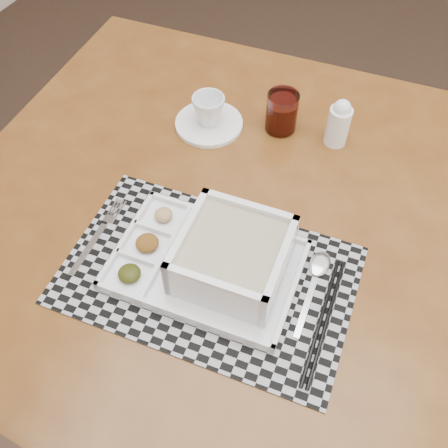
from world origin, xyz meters
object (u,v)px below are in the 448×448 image
at_px(dining_table, 226,245).
at_px(juice_glass, 282,114).
at_px(serving_tray, 224,259).
at_px(cup, 209,110).
at_px(creamer_bottle, 339,123).

xyz_separation_m(dining_table, juice_glass, (-0.00, 0.28, 0.13)).
height_order(serving_tray, cup, serving_tray).
xyz_separation_m(cup, creamer_bottle, (0.27, 0.07, 0.01)).
bearing_deg(creamer_bottle, juice_glass, -174.93).
bearing_deg(dining_table, juice_glass, 90.57).
bearing_deg(juice_glass, dining_table, -89.43).
xyz_separation_m(juice_glass, creamer_bottle, (0.12, 0.01, 0.01)).
bearing_deg(cup, creamer_bottle, 18.51).
bearing_deg(serving_tray, juice_glass, 96.99).
distance_m(serving_tray, cup, 0.38).
bearing_deg(juice_glass, creamer_bottle, 5.07).
xyz_separation_m(dining_table, serving_tray, (0.04, -0.11, 0.12)).
bearing_deg(serving_tray, cup, 120.45).
relative_size(cup, creamer_bottle, 0.65).
xyz_separation_m(dining_table, cup, (-0.15, 0.22, 0.13)).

